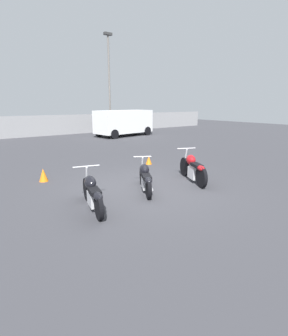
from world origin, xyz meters
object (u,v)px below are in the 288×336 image
object	(u,v)px
motorcycle_slot_0	(92,193)
parked_van	(124,122)
motorcycle_slot_1	(145,178)
traffic_cone_near	(43,175)
light_pole_right	(109,76)
traffic_cone_far	(149,160)
motorcycle_slot_2	(193,169)

from	to	relation	value
motorcycle_slot_0	parked_van	world-z (taller)	parked_van
motorcycle_slot_1	traffic_cone_near	world-z (taller)	motorcycle_slot_1
light_pole_right	traffic_cone_far	distance (m)	14.34
motorcycle_slot_2	traffic_cone_near	bearing A→B (deg)	166.80
parked_van	motorcycle_slot_0	bearing A→B (deg)	136.71
motorcycle_slot_0	traffic_cone_far	world-z (taller)	motorcycle_slot_0
motorcycle_slot_0	motorcycle_slot_1	size ratio (longest dim) A/B	1.09
traffic_cone_near	parked_van	bearing A→B (deg)	45.53
motorcycle_slot_1	traffic_cone_far	size ratio (longest dim) A/B	5.13
motorcycle_slot_2	parked_van	distance (m)	13.44
light_pole_right	motorcycle_slot_2	bearing A→B (deg)	-110.20
light_pole_right	motorcycle_slot_0	xyz separation A→B (m)	(-9.42, -15.60, -4.48)
light_pole_right	traffic_cone_near	xyz separation A→B (m)	(-9.68, -12.40, -4.69)
parked_van	traffic_cone_near	world-z (taller)	parked_van
parked_van	motorcycle_slot_2	bearing A→B (deg)	149.44
light_pole_right	motorcycle_slot_2	xyz separation A→B (m)	(-5.68, -15.44, -4.45)
motorcycle_slot_1	traffic_cone_near	size ratio (longest dim) A/B	4.09
traffic_cone_near	light_pole_right	bearing A→B (deg)	52.01
motorcycle_slot_0	motorcycle_slot_1	xyz separation A→B (m)	(1.89, 0.35, -0.02)
parked_van	traffic_cone_near	bearing A→B (deg)	127.65
motorcycle_slot_0	parked_van	distance (m)	15.41
motorcycle_slot_1	motorcycle_slot_2	xyz separation A→B (m)	(1.85, -0.19, 0.04)
traffic_cone_far	motorcycle_slot_0	bearing A→B (deg)	-143.23
motorcycle_slot_1	parked_van	bearing A→B (deg)	89.21
motorcycle_slot_1	parked_van	distance (m)	14.09
traffic_cone_near	traffic_cone_far	size ratio (longest dim) A/B	1.26
motorcycle_slot_2	traffic_cone_far	distance (m)	3.00
motorcycle_slot_2	traffic_cone_far	size ratio (longest dim) A/B	5.55
motorcycle_slot_2	traffic_cone_near	world-z (taller)	motorcycle_slot_2
motorcycle_slot_0	parked_van	size ratio (longest dim) A/B	0.40
light_pole_right	traffic_cone_near	size ratio (longest dim) A/B	19.13
light_pole_right	traffic_cone_near	distance (m)	16.42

